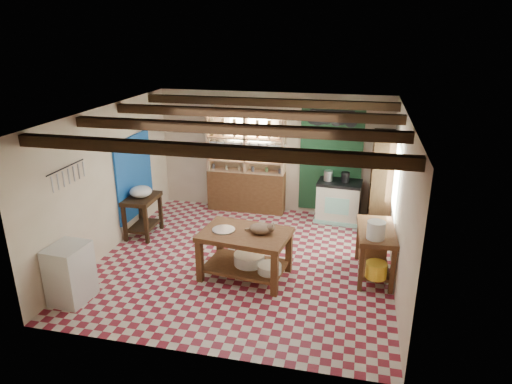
% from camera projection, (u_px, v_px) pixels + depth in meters
% --- Properties ---
extents(floor, '(5.00, 5.00, 0.02)m').
position_uv_depth(floor, '(245.00, 261.00, 8.03)').
color(floor, maroon).
rests_on(floor, ground).
extents(ceiling, '(5.00, 5.00, 0.02)m').
position_uv_depth(ceiling, '(244.00, 113.00, 7.14)').
color(ceiling, '#3F3F43').
rests_on(ceiling, wall_back).
extents(wall_back, '(5.00, 0.04, 2.60)m').
position_uv_depth(wall_back, '(273.00, 153.00, 9.87)').
color(wall_back, beige).
rests_on(wall_back, floor).
extents(wall_front, '(5.00, 0.04, 2.60)m').
position_uv_depth(wall_front, '(191.00, 262.00, 5.29)').
color(wall_front, beige).
rests_on(wall_front, floor).
extents(wall_left, '(0.04, 5.00, 2.60)m').
position_uv_depth(wall_left, '(108.00, 180.00, 8.10)').
color(wall_left, beige).
rests_on(wall_left, floor).
extents(wall_right, '(0.04, 5.00, 2.60)m').
position_uv_depth(wall_right, '(401.00, 203.00, 7.05)').
color(wall_right, beige).
rests_on(wall_right, floor).
extents(ceiling_beams, '(5.00, 3.80, 0.15)m').
position_uv_depth(ceiling_beams, '(244.00, 121.00, 7.18)').
color(ceiling_beams, '#332011').
rests_on(ceiling_beams, ceiling).
extents(blue_wall_patch, '(0.04, 1.40, 1.60)m').
position_uv_depth(blue_wall_patch, '(135.00, 176.00, 8.99)').
color(blue_wall_patch, '#1651A8').
rests_on(blue_wall_patch, wall_left).
extents(green_wall_patch, '(1.30, 0.04, 2.30)m').
position_uv_depth(green_wall_patch, '(331.00, 159.00, 9.60)').
color(green_wall_patch, '#1B4327').
rests_on(green_wall_patch, wall_back).
extents(window_back, '(0.90, 0.02, 0.80)m').
position_uv_depth(window_back, '(250.00, 134.00, 9.82)').
color(window_back, silver).
rests_on(window_back, wall_back).
extents(window_right, '(0.02, 1.30, 1.20)m').
position_uv_depth(window_right, '(396.00, 177.00, 7.94)').
color(window_right, silver).
rests_on(window_right, wall_right).
extents(utensil_rail, '(0.06, 0.90, 0.28)m').
position_uv_depth(utensil_rail, '(67.00, 175.00, 6.83)').
color(utensil_rail, black).
rests_on(utensil_rail, wall_left).
extents(pot_rack, '(0.86, 0.12, 0.36)m').
position_uv_depth(pot_rack, '(332.00, 119.00, 8.90)').
color(pot_rack, black).
rests_on(pot_rack, ceiling).
extents(shelving_unit, '(1.70, 0.34, 2.20)m').
position_uv_depth(shelving_unit, '(246.00, 163.00, 9.88)').
color(shelving_unit, tan).
rests_on(shelving_unit, floor).
extents(tall_rack, '(0.40, 0.86, 2.00)m').
position_uv_depth(tall_rack, '(381.00, 184.00, 8.85)').
color(tall_rack, '#332011').
rests_on(tall_rack, floor).
extents(work_table, '(1.49, 1.09, 0.79)m').
position_uv_depth(work_table, '(245.00, 254.00, 7.39)').
color(work_table, brown).
rests_on(work_table, floor).
extents(stove, '(0.93, 0.66, 0.87)m').
position_uv_depth(stove, '(339.00, 201.00, 9.53)').
color(stove, beige).
rests_on(stove, floor).
extents(prep_table, '(0.56, 0.80, 0.80)m').
position_uv_depth(prep_table, '(143.00, 216.00, 8.89)').
color(prep_table, '#332011').
rests_on(prep_table, floor).
extents(white_cabinet, '(0.53, 0.62, 0.89)m').
position_uv_depth(white_cabinet, '(70.00, 273.00, 6.73)').
color(white_cabinet, silver).
rests_on(white_cabinet, floor).
extents(right_counter, '(0.64, 1.19, 0.83)m').
position_uv_depth(right_counter, '(374.00, 252.00, 7.42)').
color(right_counter, brown).
rests_on(right_counter, floor).
extents(cat, '(0.38, 0.30, 0.17)m').
position_uv_depth(cat, '(261.00, 228.00, 7.19)').
color(cat, '#8A6A50').
rests_on(cat, work_table).
extents(steel_tray, '(0.41, 0.41, 0.02)m').
position_uv_depth(steel_tray, '(224.00, 230.00, 7.32)').
color(steel_tray, '#AFAEB6').
rests_on(steel_tray, work_table).
extents(basin_large, '(0.56, 0.56, 0.18)m').
position_uv_depth(basin_large, '(249.00, 259.00, 7.45)').
color(basin_large, silver).
rests_on(basin_large, work_table).
extents(basin_small, '(0.42, 0.42, 0.13)m').
position_uv_depth(basin_small, '(270.00, 268.00, 7.20)').
color(basin_small, silver).
rests_on(basin_small, work_table).
extents(kettle_left, '(0.20, 0.20, 0.21)m').
position_uv_depth(kettle_left, '(328.00, 176.00, 9.42)').
color(kettle_left, '#AFAEB6').
rests_on(kettle_left, stove).
extents(kettle_right, '(0.18, 0.18, 0.21)m').
position_uv_depth(kettle_right, '(345.00, 177.00, 9.32)').
color(kettle_right, black).
rests_on(kettle_right, stove).
extents(enamel_bowl, '(0.44, 0.44, 0.21)m').
position_uv_depth(enamel_bowl, '(141.00, 191.00, 8.71)').
color(enamel_bowl, silver).
rests_on(enamel_bowl, prep_table).
extents(white_bucket, '(0.29, 0.29, 0.28)m').
position_uv_depth(white_bucket, '(376.00, 230.00, 6.92)').
color(white_bucket, silver).
rests_on(white_bucket, right_counter).
extents(wicker_basket, '(0.44, 0.36, 0.30)m').
position_uv_depth(wicker_basket, '(373.00, 247.00, 7.71)').
color(wicker_basket, brown).
rests_on(wicker_basket, right_counter).
extents(yellow_tub, '(0.35, 0.35, 0.24)m').
position_uv_depth(yellow_tub, '(376.00, 270.00, 7.03)').
color(yellow_tub, yellow).
rests_on(yellow_tub, right_counter).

